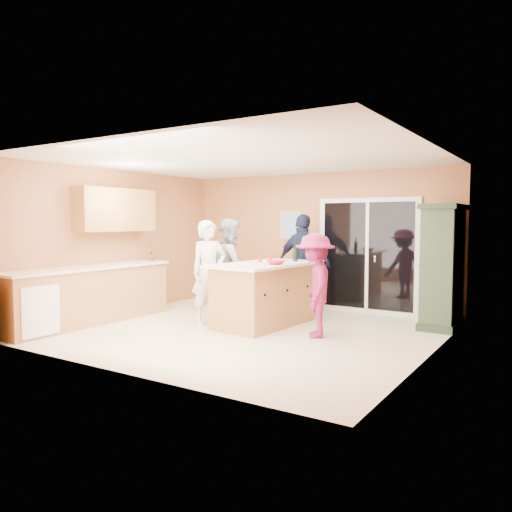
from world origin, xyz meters
The scene contains 22 objects.
floor centered at (0.00, 0.00, 0.00)m, with size 5.50×5.50×0.00m, color silver.
ceiling centered at (0.00, 0.00, 2.60)m, with size 5.50×5.00×0.10m, color silver.
wall_back centered at (0.00, 2.50, 1.30)m, with size 5.50×0.10×2.60m, color tan.
wall_front centered at (0.00, -2.50, 1.30)m, with size 5.50×0.10×2.60m, color tan.
wall_left centered at (-2.75, 0.00, 1.30)m, with size 0.10×5.00×2.60m, color tan.
wall_right centered at (2.75, 0.00, 1.30)m, with size 0.10×5.00×2.60m, color tan.
left_cabinet_run centered at (-2.45, -1.05, 0.46)m, with size 0.65×3.05×1.24m.
upper_cabinets centered at (-2.58, -0.20, 1.88)m, with size 0.35×1.60×0.75m, color #B07744.
sliding_door centered at (1.05, 2.46, 1.05)m, with size 1.90×0.07×2.10m.
framed_picture centered at (-0.55, 2.48, 1.60)m, with size 0.46×0.04×0.56m.
kitchen_island centered at (0.03, 0.53, 0.47)m, with size 1.17×1.99×1.01m.
green_hutch centered at (2.49, 1.89, 0.94)m, with size 0.56×1.06×1.94m.
woman_white centered at (-0.80, 0.15, 0.85)m, with size 0.62×0.41×1.69m, color silver.
woman_grey centered at (-0.92, 0.95, 0.86)m, with size 0.84×0.65×1.73m, color #A1A1A4.
woman_navy centered at (0.02, 1.92, 0.90)m, with size 1.06×0.44×1.81m, color #181935.
woman_magenta centered at (1.08, 0.24, 0.75)m, with size 0.97×0.56×1.51m, color #821C55.
serving_bowl centered at (0.33, 0.39, 1.04)m, with size 0.26×0.26×0.06m, color #B0131E.
tulip_vase centered at (-2.45, 0.52, 1.12)m, with size 0.19×0.13×0.36m, color #A12310.
tumbler_near centered at (-0.10, 0.94, 1.06)m, with size 0.07×0.07×0.10m, color #B0131E.
tumbler_far centered at (-0.12, 0.65, 1.05)m, with size 0.06×0.06×0.09m, color #B0131E.
wine_bottle centered at (0.30, 1.08, 1.13)m, with size 0.07×0.07×0.32m.
white_plate centered at (-0.02, 0.99, 1.02)m, with size 0.24×0.24×0.02m, color silver.
Camera 1 is at (4.22, -6.26, 1.68)m, focal length 35.00 mm.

